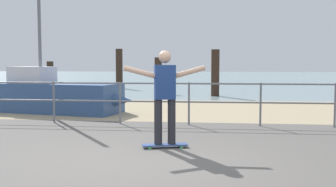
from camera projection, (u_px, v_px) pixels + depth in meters
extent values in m
cube|color=#605B56|center=(136.00, 179.00, 5.32)|extent=(24.00, 10.00, 0.04)
cube|color=tan|center=(183.00, 109.00, 13.24)|extent=(24.00, 6.00, 0.04)
cube|color=#849EA3|center=(205.00, 78.00, 40.98)|extent=(72.00, 50.00, 0.04)
cylinder|color=slate|center=(54.00, 103.00, 10.18)|extent=(0.05, 0.05, 1.05)
cylinder|color=slate|center=(120.00, 103.00, 9.98)|extent=(0.05, 0.05, 1.05)
cylinder|color=slate|center=(189.00, 104.00, 9.79)|extent=(0.05, 0.05, 1.05)
cylinder|color=slate|center=(261.00, 105.00, 9.60)|extent=(0.05, 0.05, 1.05)
cylinder|color=slate|center=(335.00, 106.00, 9.40)|extent=(0.05, 0.05, 1.05)
cylinder|color=slate|center=(86.00, 83.00, 10.04)|extent=(11.87, 0.04, 0.04)
cylinder|color=slate|center=(87.00, 101.00, 10.08)|extent=(11.87, 0.04, 0.04)
cube|color=#335184|center=(49.00, 98.00, 12.39)|extent=(4.59, 2.28, 0.90)
cone|color=#335184|center=(115.00, 100.00, 11.70)|extent=(1.23, 0.98, 0.77)
cylinder|color=slate|center=(39.00, 17.00, 12.30)|extent=(0.10, 0.10, 3.98)
cube|color=silver|center=(32.00, 75.00, 12.53)|extent=(1.36, 1.13, 0.50)
cube|color=#334C8C|center=(165.00, 145.00, 7.19)|extent=(0.82, 0.40, 0.02)
cylinder|color=#3FBF59|center=(150.00, 149.00, 7.07)|extent=(0.07, 0.04, 0.06)
cylinder|color=#3FBF59|center=(149.00, 147.00, 7.23)|extent=(0.07, 0.04, 0.06)
cylinder|color=#3FBF59|center=(181.00, 148.00, 7.16)|extent=(0.07, 0.04, 0.06)
cylinder|color=#3FBF59|center=(180.00, 146.00, 7.32)|extent=(0.07, 0.04, 0.06)
cylinder|color=#26262B|center=(158.00, 122.00, 7.14)|extent=(0.14, 0.14, 0.80)
cylinder|color=#26262B|center=(172.00, 122.00, 7.18)|extent=(0.14, 0.14, 0.80)
cube|color=navy|center=(165.00, 82.00, 7.11)|extent=(0.40, 0.29, 0.60)
sphere|color=tan|center=(165.00, 57.00, 7.07)|extent=(0.22, 0.22, 0.22)
cylinder|color=tan|center=(139.00, 72.00, 7.03)|extent=(0.56, 0.23, 0.23)
cylinder|color=tan|center=(190.00, 72.00, 7.16)|extent=(0.56, 0.23, 0.23)
cylinder|color=#332319|center=(50.00, 77.00, 20.85)|extent=(0.34, 0.34, 1.58)
cylinder|color=#332319|center=(119.00, 69.00, 23.88)|extent=(0.40, 0.40, 2.32)
cylinder|color=#332319|center=(158.00, 75.00, 20.13)|extent=(0.37, 0.37, 1.78)
cylinder|color=#332319|center=(215.00, 73.00, 18.22)|extent=(0.37, 0.37, 2.11)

